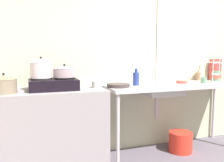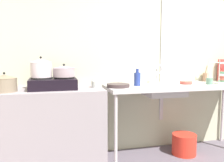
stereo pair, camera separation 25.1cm
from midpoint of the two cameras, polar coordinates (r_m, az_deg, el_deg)
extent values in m
cube|color=beige|center=(3.38, 16.04, 5.79)|extent=(5.32, 0.10, 2.45)
cube|color=#BAB6B9|center=(3.25, 14.10, 7.99)|extent=(0.05, 0.01, 1.96)
cube|color=gray|center=(2.72, -12.17, -11.06)|extent=(1.18, 0.57, 0.88)
cube|color=#BAB6B9|center=(3.08, 17.68, -1.20)|extent=(1.79, 0.57, 0.04)
cylinder|color=beige|center=(2.60, 3.73, -12.20)|extent=(0.04, 0.04, 0.84)
cylinder|color=#BFB0B4|center=(3.06, 0.89, -9.34)|extent=(0.04, 0.04, 0.84)
cylinder|color=#BEB3BA|center=(3.85, 26.46, -6.70)|extent=(0.04, 0.04, 0.84)
cube|color=black|center=(2.62, -11.15, -0.66)|extent=(0.49, 0.36, 0.11)
cylinder|color=black|center=(2.61, -13.77, 0.68)|extent=(0.21, 0.21, 0.02)
cylinder|color=black|center=(2.62, -8.59, 0.82)|extent=(0.21, 0.21, 0.02)
cylinder|color=silver|center=(2.60, -13.82, 2.61)|extent=(0.22, 0.22, 0.16)
cone|color=beige|center=(2.60, -13.88, 4.76)|extent=(0.22, 0.22, 0.04)
sphere|color=black|center=(2.60, -13.90, 5.44)|extent=(0.02, 0.02, 0.02)
cylinder|color=#A48F98|center=(2.61, -8.61, 2.05)|extent=(0.23, 0.23, 0.09)
cone|color=#9C8AA2|center=(2.61, -8.63, 3.32)|extent=(0.24, 0.24, 0.02)
sphere|color=black|center=(2.61, -8.64, 3.82)|extent=(0.02, 0.02, 0.02)
cylinder|color=#82725D|center=(2.55, -21.57, -0.89)|extent=(0.23, 0.23, 0.14)
cone|color=#846B56|center=(2.54, -21.65, 1.03)|extent=(0.24, 0.24, 0.04)
sphere|color=black|center=(2.54, -21.68, 1.70)|extent=(0.02, 0.02, 0.02)
cylinder|color=silver|center=(2.68, -1.02, -0.76)|extent=(0.12, 0.12, 0.07)
cone|color=silver|center=(2.68, -1.02, 0.66)|extent=(0.11, 0.11, 0.06)
cube|color=#BAB6B9|center=(2.96, 14.64, -2.21)|extent=(0.46, 0.34, 0.12)
cylinder|color=#BAB6B9|center=(3.11, 12.79, 1.10)|extent=(0.02, 0.02, 0.18)
torus|color=#BAB6B9|center=(3.06, 13.24, 2.72)|extent=(0.12, 0.02, 0.12)
cylinder|color=#3A2E30|center=(2.72, 4.10, -1.07)|extent=(0.26, 0.26, 0.04)
cylinder|color=#B1BEB6|center=(3.29, 26.10, 1.92)|extent=(0.01, 0.01, 0.30)
cylinder|color=#B1BEB6|center=(3.46, 23.76, 2.23)|extent=(0.01, 0.01, 0.30)
cylinder|color=#B1BEB6|center=(3.56, 25.83, 3.94)|extent=(0.31, 0.01, 0.01)
cube|color=beige|center=(3.49, 26.79, -0.29)|extent=(0.33, 0.24, 0.01)
cylinder|color=slate|center=(3.49, 26.86, 0.05)|extent=(0.13, 0.13, 0.03)
cylinder|color=#BD584A|center=(3.48, 26.77, 0.49)|extent=(0.13, 0.13, 0.03)
cylinder|color=#B95A51|center=(3.49, 26.98, 0.93)|extent=(0.12, 0.12, 0.03)
cylinder|color=silver|center=(3.48, 26.82, 1.35)|extent=(0.11, 0.11, 0.03)
cylinder|color=slate|center=(3.24, 24.16, -0.05)|extent=(0.08, 0.08, 0.08)
cylinder|color=#B94D43|center=(3.16, 19.36, -0.37)|extent=(0.15, 0.15, 0.04)
cylinder|color=navy|center=(2.86, 8.52, 0.43)|extent=(0.08, 0.08, 0.15)
cylinder|color=navy|center=(2.85, 8.55, 2.44)|extent=(0.03, 0.03, 0.05)
cube|color=#D13C3A|center=(3.75, 26.84, 2.33)|extent=(0.19, 0.08, 0.30)
cylinder|color=#966D52|center=(3.56, 23.19, 0.84)|extent=(0.08, 0.08, 0.11)
cylinder|color=olive|center=(3.56, 23.24, 1.94)|extent=(0.01, 0.06, 0.18)
cylinder|color=red|center=(3.26, 18.92, -14.01)|extent=(0.30, 0.30, 0.26)
camera|label=1|loc=(0.13, -87.36, 0.30)|focal=38.59mm
camera|label=2|loc=(0.13, 92.64, -0.30)|focal=38.59mm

